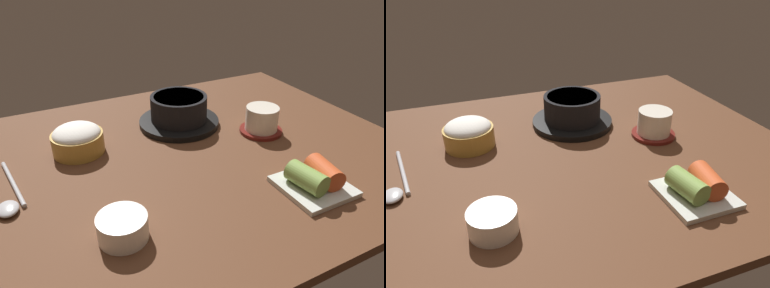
{
  "view_description": "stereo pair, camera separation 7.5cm",
  "coord_description": "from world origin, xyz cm",
  "views": [
    {
      "loc": [
        -28.22,
        -60.69,
        41.74
      ],
      "look_at": [
        2.0,
        -2.0,
        5.0
      ],
      "focal_mm": 33.83,
      "sensor_mm": 36.0,
      "label": 1
    },
    {
      "loc": [
        -21.32,
        -63.76,
        41.74
      ],
      "look_at": [
        2.0,
        -2.0,
        5.0
      ],
      "focal_mm": 33.83,
      "sensor_mm": 36.0,
      "label": 2
    }
  ],
  "objects": [
    {
      "name": "dining_table",
      "position": [
        0.0,
        0.0,
        1.0
      ],
      "size": [
        100.0,
        76.0,
        2.0
      ],
      "primitive_type": "cube",
      "color": "#56331E",
      "rests_on": "ground"
    },
    {
      "name": "spoon",
      "position": [
        -33.49,
        -1.32,
        2.61
      ],
      "size": [
        4.76,
        18.99,
        1.35
      ],
      "color": "#B7B7BC",
      "rests_on": "dining_table"
    },
    {
      "name": "stone_pot",
      "position": [
        6.21,
        13.21,
        5.49
      ],
      "size": [
        19.74,
        19.74,
        7.6
      ],
      "color": "black",
      "rests_on": "dining_table"
    },
    {
      "name": "tea_cup_with_saucer",
      "position": [
        21.88,
        0.59,
        5.1
      ],
      "size": [
        10.11,
        10.11,
        6.41
      ],
      "color": "maroon",
      "rests_on": "dining_table"
    },
    {
      "name": "kimchi_plate",
      "position": [
        16.6,
        -22.53,
        4.08
      ],
      "size": [
        12.03,
        12.03,
        5.07
      ],
      "color": "silver",
      "rests_on": "dining_table"
    },
    {
      "name": "rice_bowl",
      "position": [
        -18.88,
        10.95,
        5.16
      ],
      "size": [
        10.96,
        10.96,
        6.36
      ],
      "color": "#B78C38",
      "rests_on": "dining_table"
    },
    {
      "name": "side_bowl_near",
      "position": [
        -18.46,
        -18.73,
        4.12
      ],
      "size": [
        7.85,
        7.85,
        3.99
      ],
      "color": "white",
      "rests_on": "dining_table"
    }
  ]
}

